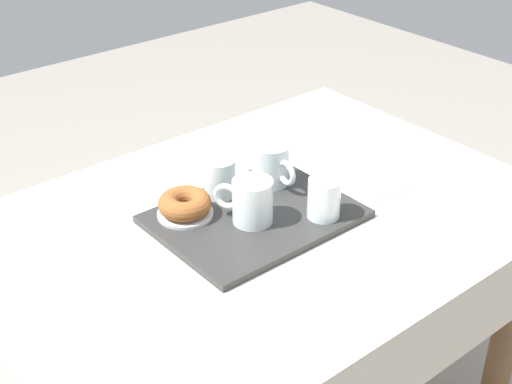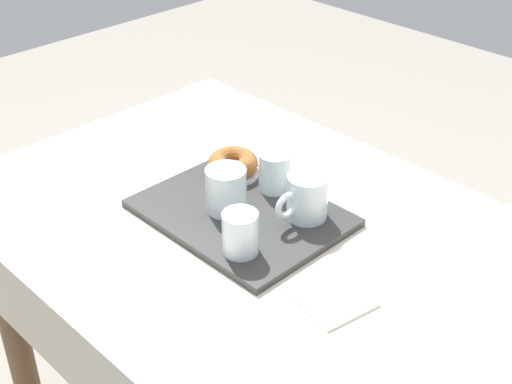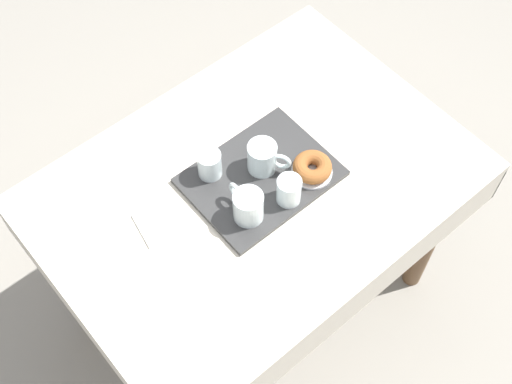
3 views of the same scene
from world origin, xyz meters
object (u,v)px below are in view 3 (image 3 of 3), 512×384
object	(u,v)px
serving_tray	(261,178)
sugar_donut_left	(312,167)
dining_table	(255,205)
paper_napkin	(161,222)
water_glass_near	(210,165)
water_glass_far	(289,191)
tea_mug_left	(263,158)
tea_mug_right	(248,206)
donut_plate_left	(312,172)

from	to	relation	value
serving_tray	sugar_donut_left	xyz separation A→B (m)	(-0.11, 0.08, 0.03)
sugar_donut_left	dining_table	bearing A→B (deg)	-32.36
serving_tray	sugar_donut_left	size ratio (longest dim) A/B	3.65
serving_tray	paper_napkin	xyz separation A→B (m)	(0.29, -0.07, -0.00)
water_glass_near	water_glass_far	size ratio (longest dim) A/B	1.00
water_glass_near	tea_mug_left	bearing A→B (deg)	147.39
dining_table	water_glass_far	bearing A→B (deg)	105.08
water_glass_far	sugar_donut_left	world-z (taller)	water_glass_far
tea_mug_right	water_glass_far	bearing A→B (deg)	164.98
sugar_donut_left	paper_napkin	distance (m)	0.43
dining_table	tea_mug_left	bearing A→B (deg)	-157.65
tea_mug_left	paper_napkin	xyz separation A→B (m)	(0.31, -0.05, -0.05)
tea_mug_left	tea_mug_right	size ratio (longest dim) A/B	0.92
tea_mug_left	tea_mug_right	distance (m)	0.16
sugar_donut_left	paper_napkin	size ratio (longest dim) A/B	0.89
dining_table	tea_mug_right	size ratio (longest dim) A/B	9.51
tea_mug_left	water_glass_far	xyz separation A→B (m)	(0.01, 0.12, -0.01)
serving_tray	tea_mug_left	xyz separation A→B (m)	(-0.02, -0.02, 0.05)
tea_mug_right	paper_napkin	size ratio (longest dim) A/B	1.02
tea_mug_right	donut_plate_left	size ratio (longest dim) A/B	1.08
water_glass_near	donut_plate_left	bearing A→B (deg)	139.79
serving_tray	paper_napkin	world-z (taller)	serving_tray
dining_table	paper_napkin	distance (m)	0.30
serving_tray	water_glass_near	size ratio (longest dim) A/B	4.75
tea_mug_right	dining_table	bearing A→B (deg)	-139.67
sugar_donut_left	donut_plate_left	bearing A→B (deg)	0.00
tea_mug_right	sugar_donut_left	size ratio (longest dim) A/B	1.14
water_glass_near	paper_napkin	size ratio (longest dim) A/B	0.69
water_glass_far	paper_napkin	distance (m)	0.34
serving_tray	tea_mug_left	bearing A→B (deg)	-137.37
tea_mug_right	donut_plate_left	bearing A→B (deg)	177.36
donut_plate_left	sugar_donut_left	size ratio (longest dim) A/B	1.06
tea_mug_right	sugar_donut_left	xyz separation A→B (m)	(-0.22, 0.01, -0.01)
tea_mug_right	paper_napkin	xyz separation A→B (m)	(0.18, -0.14, -0.05)
dining_table	serving_tray	size ratio (longest dim) A/B	2.97
tea_mug_right	tea_mug_left	bearing A→B (deg)	-144.80
tea_mug_right	donut_plate_left	distance (m)	0.22
water_glass_near	paper_napkin	distance (m)	0.20
dining_table	water_glass_far	world-z (taller)	water_glass_far
dining_table	sugar_donut_left	size ratio (longest dim) A/B	10.85
tea_mug_right	serving_tray	bearing A→B (deg)	-146.56
serving_tray	water_glass_far	size ratio (longest dim) A/B	4.75
water_glass_near	sugar_donut_left	bearing A→B (deg)	139.79
water_glass_far	tea_mug_right	bearing A→B (deg)	-15.02
serving_tray	tea_mug_right	xyz separation A→B (m)	(0.11, 0.07, 0.05)
water_glass_far	donut_plate_left	distance (m)	0.11
tea_mug_right	donut_plate_left	world-z (taller)	tea_mug_right
serving_tray	donut_plate_left	distance (m)	0.14
water_glass_far	paper_napkin	world-z (taller)	water_glass_far
dining_table	tea_mug_left	world-z (taller)	tea_mug_left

